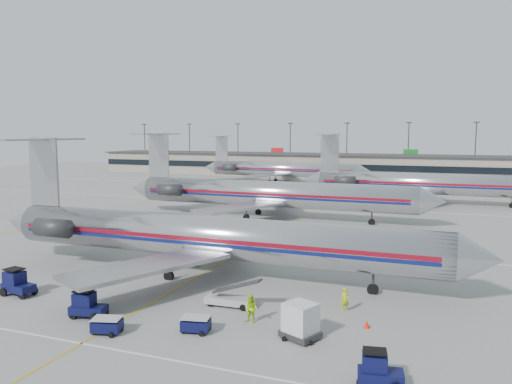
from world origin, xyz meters
The scene contains 19 objects.
ground centered at (0.00, 0.00, 0.00)m, with size 260.00×260.00×0.00m, color gray.
apron_markings centered at (0.00, 10.00, 0.01)m, with size 160.00×0.15×0.02m, color silver.
terminal centered at (0.00, 97.97, 3.16)m, with size 162.00×17.00×6.25m.
light_mast_row centered at (0.00, 112.00, 8.58)m, with size 163.60×0.40×15.28m.
jet_foreground centered at (0.13, -2.82, 3.43)m, with size 45.22×26.62×11.84m.
jet_second_row centered at (-4.55, 26.39, 3.57)m, with size 46.96×27.65×12.29m.
jet_third_row centered at (15.92, 49.76, 3.53)m, with size 44.50×27.37×12.17m.
jet_back_row centered at (-18.49, 75.71, 3.38)m, with size 42.54×26.17×11.63m.
tug_left centered at (-10.45, -12.69, 0.93)m, with size 2.66×1.57×2.05m.
tug_center centered at (-2.42, -14.58, 0.86)m, with size 2.52×1.60×1.90m.
tug_right centered at (16.73, -16.84, 0.81)m, with size 2.33×1.46×1.77m.
cart_inner centered at (0.45, -16.23, 0.52)m, with size 1.98×1.60×0.98m.
cart_outer centered at (5.44, -14.13, 0.51)m, with size 1.90×1.49×0.97m.
uld_container centered at (11.72, -12.80, 1.10)m, with size 2.58×2.41×2.17m.
belt_loader centered at (5.60, -9.18, 0.58)m, with size 4.09×1.38×2.15m.
ramp_worker_near centered at (13.33, -7.29, 0.83)m, with size 0.61×0.40×1.66m, color #BDD213.
ramp_worker_far centered at (8.05, -11.49, 0.93)m, with size 0.91×0.71×1.86m, color #A6E915.
cone_right centered at (15.18, -9.75, 0.26)m, with size 0.39×0.39×0.53m, color red.
cone_left centered at (-12.58, -12.01, 0.32)m, with size 0.47×0.47×0.65m, color red.
Camera 1 is at (19.37, -40.33, 12.20)m, focal length 35.00 mm.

